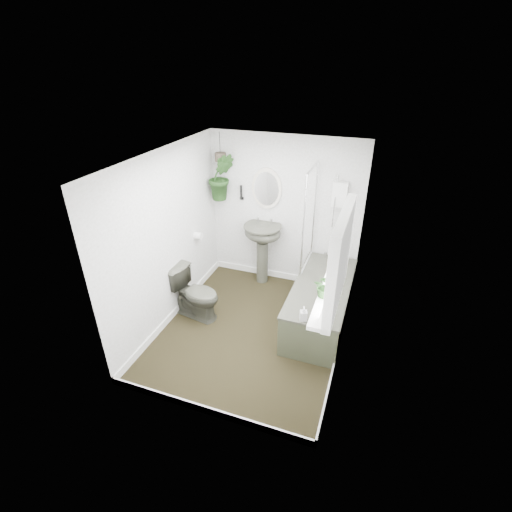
% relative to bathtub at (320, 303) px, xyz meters
% --- Properties ---
extents(floor, '(2.30, 2.80, 0.02)m').
position_rel_bathtub_xyz_m(floor, '(-0.80, -0.50, -0.30)').
color(floor, black).
rests_on(floor, ground).
extents(ceiling, '(2.30, 2.80, 0.02)m').
position_rel_bathtub_xyz_m(ceiling, '(-0.80, -0.50, 2.02)').
color(ceiling, white).
rests_on(ceiling, ground).
extents(wall_back, '(2.30, 0.02, 2.30)m').
position_rel_bathtub_xyz_m(wall_back, '(-0.80, 0.91, 0.86)').
color(wall_back, white).
rests_on(wall_back, ground).
extents(wall_front, '(2.30, 0.02, 2.30)m').
position_rel_bathtub_xyz_m(wall_front, '(-0.80, -1.91, 0.86)').
color(wall_front, white).
rests_on(wall_front, ground).
extents(wall_left, '(0.02, 2.80, 2.30)m').
position_rel_bathtub_xyz_m(wall_left, '(-1.96, -0.50, 0.86)').
color(wall_left, white).
rests_on(wall_left, ground).
extents(wall_right, '(0.02, 2.80, 2.30)m').
position_rel_bathtub_xyz_m(wall_right, '(0.36, -0.50, 0.86)').
color(wall_right, white).
rests_on(wall_right, ground).
extents(skirting, '(2.30, 2.80, 0.10)m').
position_rel_bathtub_xyz_m(skirting, '(-0.80, -0.50, -0.24)').
color(skirting, white).
rests_on(skirting, floor).
extents(bathtub, '(0.72, 1.72, 0.58)m').
position_rel_bathtub_xyz_m(bathtub, '(0.00, 0.00, 0.00)').
color(bathtub, '#3D3E34').
rests_on(bathtub, floor).
extents(bath_screen, '(0.04, 0.72, 1.40)m').
position_rel_bathtub_xyz_m(bath_screen, '(-0.33, 0.49, 0.99)').
color(bath_screen, silver).
rests_on(bath_screen, bathtub).
extents(shower_box, '(0.20, 0.10, 0.35)m').
position_rel_bathtub_xyz_m(shower_box, '(0.00, 0.84, 1.26)').
color(shower_box, white).
rests_on(shower_box, wall_back).
extents(oval_mirror, '(0.46, 0.03, 0.62)m').
position_rel_bathtub_xyz_m(oval_mirror, '(-1.07, 0.87, 1.21)').
color(oval_mirror, beige).
rests_on(oval_mirror, wall_back).
extents(wall_sconce, '(0.04, 0.04, 0.22)m').
position_rel_bathtub_xyz_m(wall_sconce, '(-1.47, 0.86, 1.11)').
color(wall_sconce, black).
rests_on(wall_sconce, wall_back).
extents(toilet_roll_holder, '(0.11, 0.11, 0.11)m').
position_rel_bathtub_xyz_m(toilet_roll_holder, '(-1.90, 0.20, 0.61)').
color(toilet_roll_holder, white).
rests_on(toilet_roll_holder, wall_left).
extents(window_recess, '(0.08, 1.00, 0.90)m').
position_rel_bathtub_xyz_m(window_recess, '(0.29, -1.20, 1.36)').
color(window_recess, white).
rests_on(window_recess, wall_right).
extents(window_sill, '(0.18, 1.00, 0.04)m').
position_rel_bathtub_xyz_m(window_sill, '(0.22, -1.20, 0.94)').
color(window_sill, white).
rests_on(window_sill, wall_right).
extents(window_blinds, '(0.01, 0.86, 0.76)m').
position_rel_bathtub_xyz_m(window_blinds, '(0.24, -1.20, 1.36)').
color(window_blinds, white).
rests_on(window_blinds, wall_right).
extents(toilet, '(0.77, 0.52, 0.72)m').
position_rel_bathtub_xyz_m(toilet, '(-1.65, -0.45, 0.07)').
color(toilet, '#3D3E34').
rests_on(toilet, floor).
extents(pedestal_sink, '(0.68, 0.62, 0.98)m').
position_rel_bathtub_xyz_m(pedestal_sink, '(-1.07, 0.71, 0.20)').
color(pedestal_sink, '#3D3E34').
rests_on(pedestal_sink, floor).
extents(sill_plant, '(0.21, 0.18, 0.22)m').
position_rel_bathtub_xyz_m(sill_plant, '(0.19, -1.22, 1.07)').
color(sill_plant, black).
rests_on(sill_plant, window_sill).
extents(hanging_plant, '(0.48, 0.45, 0.70)m').
position_rel_bathtub_xyz_m(hanging_plant, '(-1.73, 0.73, 1.36)').
color(hanging_plant, black).
rests_on(hanging_plant, ceiling).
extents(soap_bottle, '(0.10, 0.10, 0.18)m').
position_rel_bathtub_xyz_m(soap_bottle, '(-0.07, -0.79, 0.38)').
color(soap_bottle, black).
rests_on(soap_bottle, bathtub).
extents(hanging_pot, '(0.16, 0.16, 0.12)m').
position_rel_bathtub_xyz_m(hanging_pot, '(-1.73, 0.73, 1.65)').
color(hanging_pot, '#483D31').
rests_on(hanging_pot, ceiling).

